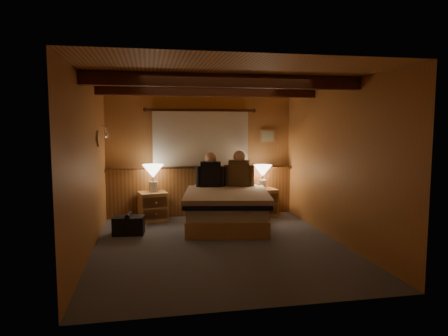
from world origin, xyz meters
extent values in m
plane|color=#4B4E59|center=(0.00, 0.00, 0.00)|extent=(4.20, 4.20, 0.00)
plane|color=#DAA152|center=(0.00, 0.00, 2.40)|extent=(4.20, 4.20, 0.00)
plane|color=#B67E41|center=(0.00, 2.10, 1.20)|extent=(3.60, 0.00, 3.60)
plane|color=#B67E41|center=(-1.80, 0.00, 1.20)|extent=(0.00, 4.20, 4.20)
plane|color=#B67E41|center=(1.80, 0.00, 1.20)|extent=(0.00, 4.20, 4.20)
plane|color=#B67E41|center=(0.00, -2.10, 1.20)|extent=(3.60, 0.00, 3.60)
cube|color=brown|center=(0.00, 2.04, 0.45)|extent=(3.60, 0.12, 0.90)
cube|color=brown|center=(0.00, 1.98, 0.92)|extent=(3.60, 0.22, 0.04)
cylinder|color=#492112|center=(0.00, 2.02, 2.05)|extent=(2.10, 0.05, 0.05)
sphere|color=#492112|center=(-1.05, 2.02, 2.05)|extent=(0.08, 0.08, 0.08)
sphere|color=#492112|center=(1.05, 2.02, 2.05)|extent=(0.08, 0.08, 0.08)
cube|color=beige|center=(0.00, 2.03, 1.50)|extent=(1.85, 0.08, 1.05)
cube|color=#492112|center=(0.00, -0.60, 2.31)|extent=(3.60, 0.15, 0.16)
cube|color=#492112|center=(0.00, 0.90, 2.31)|extent=(3.60, 0.15, 0.16)
cylinder|color=silver|center=(-1.74, 1.60, 1.75)|extent=(0.03, 0.55, 0.03)
torus|color=silver|center=(-1.71, 1.45, 1.63)|extent=(0.01, 0.21, 0.21)
torus|color=silver|center=(-1.71, 1.68, 1.63)|extent=(0.01, 0.21, 0.21)
cube|color=tan|center=(1.35, 2.08, 1.55)|extent=(0.30, 0.03, 0.25)
cube|color=beige|center=(1.35, 2.06, 1.55)|extent=(0.24, 0.01, 0.19)
cube|color=tan|center=(0.32, 1.10, 0.13)|extent=(1.61, 1.97, 0.26)
cube|color=silver|center=(0.32, 1.10, 0.37)|extent=(1.56, 1.92, 0.21)
cube|color=black|center=(0.28, 0.88, 0.50)|extent=(1.61, 1.63, 0.07)
cube|color=#D39193|center=(0.30, 0.99, 0.56)|extent=(1.68, 1.81, 0.11)
cube|color=silver|center=(0.11, 1.83, 0.55)|extent=(0.57, 0.39, 0.14)
cube|color=silver|center=(0.77, 1.72, 0.55)|extent=(0.57, 0.39, 0.14)
cube|color=tan|center=(-0.94, 1.76, 0.27)|extent=(0.56, 0.53, 0.53)
cube|color=brown|center=(-0.90, 1.56, 0.37)|extent=(0.43, 0.11, 0.19)
cube|color=brown|center=(-0.90, 1.56, 0.16)|extent=(0.43, 0.11, 0.19)
cylinder|color=silver|center=(-0.90, 1.56, 0.37)|extent=(0.04, 0.04, 0.03)
cylinder|color=silver|center=(-0.90, 1.56, 0.16)|extent=(0.04, 0.04, 0.03)
cube|color=tan|center=(1.18, 1.76, 0.26)|extent=(0.54, 0.50, 0.53)
cube|color=brown|center=(1.21, 1.56, 0.37)|extent=(0.43, 0.09, 0.19)
cube|color=brown|center=(1.21, 1.56, 0.16)|extent=(0.43, 0.09, 0.19)
cylinder|color=silver|center=(1.21, 1.56, 0.37)|extent=(0.03, 0.03, 0.03)
cylinder|color=silver|center=(1.21, 1.56, 0.16)|extent=(0.03, 0.03, 0.03)
cylinder|color=silver|center=(-0.93, 1.78, 0.63)|extent=(0.15, 0.15, 0.19)
cylinder|color=silver|center=(-0.93, 1.78, 0.76)|extent=(0.03, 0.03, 0.11)
cone|color=#FFE9C6|center=(-0.93, 1.78, 0.92)|extent=(0.39, 0.39, 0.24)
cylinder|color=silver|center=(1.17, 1.77, 0.62)|extent=(0.14, 0.14, 0.18)
cylinder|color=silver|center=(1.17, 1.77, 0.74)|extent=(0.02, 0.02, 0.10)
cone|color=#FFE9C6|center=(1.17, 1.77, 0.89)|extent=(0.36, 0.36, 0.22)
cube|color=black|center=(0.13, 1.67, 0.84)|extent=(0.40, 0.26, 0.49)
cylinder|color=black|center=(-0.09, 1.70, 0.80)|extent=(0.12, 0.12, 0.39)
cylinder|color=black|center=(0.34, 1.64, 0.80)|extent=(0.12, 0.12, 0.39)
sphere|color=tan|center=(0.13, 1.67, 1.15)|extent=(0.22, 0.22, 0.22)
cube|color=#48331D|center=(0.67, 1.66, 0.85)|extent=(0.44, 0.33, 0.51)
cylinder|color=#48331D|center=(0.46, 1.72, 0.81)|extent=(0.12, 0.12, 0.41)
cylinder|color=#48331D|center=(0.89, 1.59, 0.81)|extent=(0.12, 0.12, 0.41)
sphere|color=tan|center=(0.67, 1.66, 1.18)|extent=(0.23, 0.23, 0.23)
cube|color=black|center=(-1.34, 0.85, 0.15)|extent=(0.52, 0.34, 0.29)
cylinder|color=black|center=(-1.34, 0.85, 0.31)|extent=(0.11, 0.30, 0.08)
camera|label=1|loc=(-1.00, -5.64, 1.74)|focal=32.00mm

